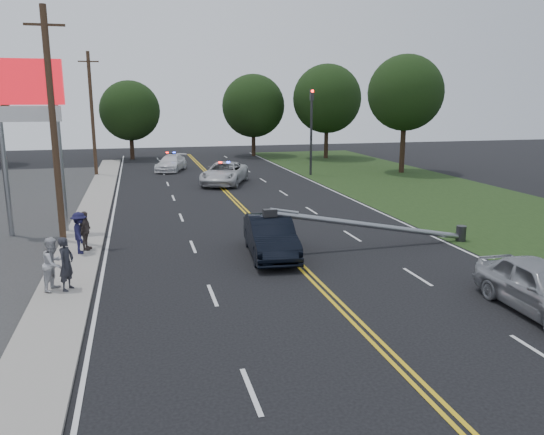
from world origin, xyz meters
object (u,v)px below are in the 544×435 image
object	(u,v)px
pylon_sign	(27,105)
emergency_b	(171,163)
bystander_d	(85,231)
bystander_b	(53,264)
bystander_a	(66,264)
fallen_streetlight	(382,226)
traffic_signal	(311,125)
utility_pole_far	(92,114)
emergency_a	(224,173)
bystander_c	(80,233)
waiting_sedan	(542,287)
utility_pole_mid	(53,127)
crashed_sedan	(271,236)

from	to	relation	value
pylon_sign	emergency_b	world-z (taller)	pylon_sign
bystander_d	bystander_b	bearing A→B (deg)	-168.59
pylon_sign	bystander_a	xyz separation A→B (m)	(2.24, -8.61, -4.99)
pylon_sign	bystander_d	world-z (taller)	pylon_sign
fallen_streetlight	bystander_b	distance (m)	13.10
traffic_signal	utility_pole_far	distance (m)	17.97
emergency_a	bystander_c	xyz separation A→B (m)	(-8.73, -17.19, 0.15)
pylon_sign	bystander_b	size ratio (longest dim) A/B	4.53
utility_pole_far	emergency_a	size ratio (longest dim) A/B	1.70
traffic_signal	emergency_a	bearing A→B (deg)	-158.83
fallen_streetlight	emergency_b	size ratio (longest dim) A/B	1.95
waiting_sedan	bystander_b	distance (m)	15.23
pylon_sign	emergency_b	size ratio (longest dim) A/B	1.66
utility_pole_mid	emergency_b	world-z (taller)	utility_pole_mid
pylon_sign	bystander_b	xyz separation A→B (m)	(1.82, -8.48, -4.99)
traffic_signal	emergency_a	distance (m)	9.05
emergency_b	utility_pole_mid	bearing A→B (deg)	-85.73
fallen_streetlight	emergency_a	bearing A→B (deg)	101.09
fallen_streetlight	bystander_c	distance (m)	12.57
bystander_a	bystander_b	distance (m)	0.43
waiting_sedan	utility_pole_mid	bearing A→B (deg)	142.81
crashed_sedan	waiting_sedan	xyz separation A→B (m)	(6.34, -7.74, -0.01)
bystander_a	bystander_d	size ratio (longest dim) A/B	1.09
crashed_sedan	utility_pole_far	bearing A→B (deg)	112.98
bystander_a	bystander_d	distance (m)	4.85
fallen_streetlight	waiting_sedan	distance (m)	7.97
fallen_streetlight	waiting_sedan	world-z (taller)	fallen_streetlight
emergency_a	bystander_b	xyz separation A→B (m)	(-9.15, -21.44, 0.18)
utility_pole_mid	utility_pole_far	size ratio (longest dim) A/B	1.00
crashed_sedan	bystander_a	xyz separation A→B (m)	(-7.50, -2.50, 0.20)
emergency_a	bystander_a	xyz separation A→B (m)	(-8.73, -21.57, 0.19)
crashed_sedan	emergency_b	size ratio (longest dim) A/B	1.02
traffic_signal	emergency_a	world-z (taller)	traffic_signal
utility_pole_far	crashed_sedan	distance (m)	27.77
emergency_a	bystander_d	xyz separation A→B (m)	(-8.56, -16.73, 0.12)
pylon_sign	fallen_streetlight	size ratio (longest dim) A/B	0.85
utility_pole_mid	utility_pole_far	world-z (taller)	same
crashed_sedan	bystander_a	size ratio (longest dim) A/B	2.76
utility_pole_mid	bystander_b	world-z (taller)	utility_pole_mid
pylon_sign	bystander_c	xyz separation A→B (m)	(2.24, -4.23, -5.03)
fallen_streetlight	bystander_a	xyz separation A→B (m)	(-12.45, -2.61, 0.09)
utility_pole_mid	bystander_a	xyz separation A→B (m)	(0.94, -6.61, -4.07)
fallen_streetlight	crashed_sedan	bearing A→B (deg)	-178.76
traffic_signal	pylon_sign	bearing A→B (deg)	-139.61
waiting_sedan	bystander_c	size ratio (longest dim) A/B	2.76
emergency_a	bystander_a	distance (m)	23.27
bystander_a	bystander_c	world-z (taller)	bystander_a
emergency_b	waiting_sedan	bearing A→B (deg)	-57.29
utility_pole_mid	utility_pole_far	xyz separation A→B (m)	(0.00, 22.00, 0.00)
emergency_a	bystander_b	world-z (taller)	bystander_b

